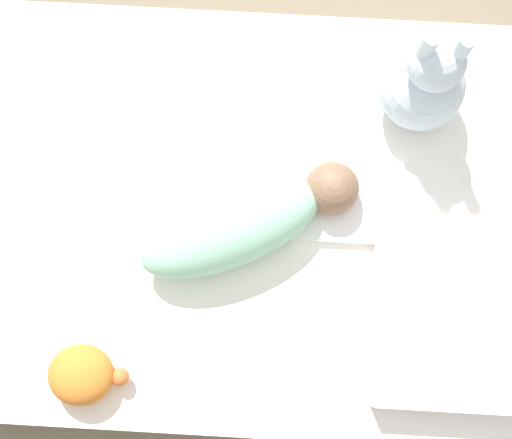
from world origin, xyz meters
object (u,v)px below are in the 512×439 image
at_px(bunny_plush, 425,83).
at_px(turtle_plush, 82,375).
at_px(swaddled_baby, 247,222).
at_px(pillow, 463,325).

bearing_deg(bunny_plush, turtle_plush, -136.47).
bearing_deg(swaddled_baby, turtle_plush, -158.93).
height_order(pillow, bunny_plush, bunny_plush).
bearing_deg(turtle_plush, bunny_plush, 43.53).
xyz_separation_m(swaddled_baby, turtle_plush, (-0.33, -0.34, -0.02)).
bearing_deg(pillow, turtle_plush, -169.50).
relative_size(swaddled_baby, pillow, 1.31).
relative_size(bunny_plush, turtle_plush, 1.99).
relative_size(swaddled_baby, bunny_plush, 1.47).
relative_size(swaddled_baby, turtle_plush, 2.93).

